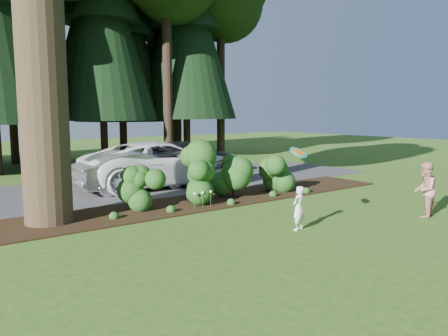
{
  "coord_description": "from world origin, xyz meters",
  "views": [
    {
      "loc": [
        -7.7,
        -8.58,
        2.98
      ],
      "look_at": [
        0.16,
        1.91,
        1.3
      ],
      "focal_mm": 35.0,
      "sensor_mm": 36.0,
      "label": 1
    }
  ],
  "objects_px": {
    "car_dark_suv": "(191,158)",
    "frisbee": "(298,152)",
    "car_silver_wagon": "(135,170)",
    "adult": "(425,190)",
    "child": "(298,208)",
    "car_white_suv": "(163,163)"
  },
  "relations": [
    {
      "from": "car_silver_wagon",
      "to": "frisbee",
      "type": "xyz_separation_m",
      "value": [
        0.6,
        -7.83,
        1.23
      ]
    },
    {
      "from": "child",
      "to": "adult",
      "type": "relative_size",
      "value": 0.71
    },
    {
      "from": "car_white_suv",
      "to": "adult",
      "type": "bearing_deg",
      "value": -155.02
    },
    {
      "from": "adult",
      "to": "car_dark_suv",
      "type": "bearing_deg",
      "value": -103.91
    },
    {
      "from": "car_white_suv",
      "to": "frisbee",
      "type": "xyz_separation_m",
      "value": [
        -0.77,
        -8.16,
        1.09
      ]
    },
    {
      "from": "adult",
      "to": "frisbee",
      "type": "distance_m",
      "value": 4.44
    },
    {
      "from": "car_silver_wagon",
      "to": "adult",
      "type": "relative_size",
      "value": 2.88
    },
    {
      "from": "car_silver_wagon",
      "to": "child",
      "type": "height_order",
      "value": "car_silver_wagon"
    },
    {
      "from": "frisbee",
      "to": "child",
      "type": "bearing_deg",
      "value": 37.63
    },
    {
      "from": "car_dark_suv",
      "to": "adult",
      "type": "xyz_separation_m",
      "value": [
        0.71,
        -11.22,
        -0.03
      ]
    },
    {
      "from": "car_silver_wagon",
      "to": "car_dark_suv",
      "type": "bearing_deg",
      "value": -58.74
    },
    {
      "from": "car_dark_suv",
      "to": "adult",
      "type": "bearing_deg",
      "value": -179.73
    },
    {
      "from": "frisbee",
      "to": "car_dark_suv",
      "type": "bearing_deg",
      "value": 71.42
    },
    {
      "from": "car_dark_suv",
      "to": "child",
      "type": "relative_size",
      "value": 4.79
    },
    {
      "from": "car_white_suv",
      "to": "frisbee",
      "type": "distance_m",
      "value": 8.27
    },
    {
      "from": "adult",
      "to": "car_white_suv",
      "type": "bearing_deg",
      "value": -87.23
    },
    {
      "from": "child",
      "to": "car_white_suv",
      "type": "bearing_deg",
      "value": -106.97
    },
    {
      "from": "car_dark_suv",
      "to": "frisbee",
      "type": "bearing_deg",
      "value": 158.06
    },
    {
      "from": "car_white_suv",
      "to": "car_dark_suv",
      "type": "xyz_separation_m",
      "value": [
        2.67,
        2.08,
        -0.11
      ]
    },
    {
      "from": "car_dark_suv",
      "to": "car_silver_wagon",
      "type": "bearing_deg",
      "value": 117.42
    },
    {
      "from": "adult",
      "to": "child",
      "type": "bearing_deg",
      "value": -34.32
    },
    {
      "from": "car_white_suv",
      "to": "car_dark_suv",
      "type": "distance_m",
      "value": 3.39
    }
  ]
}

